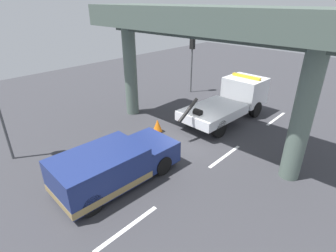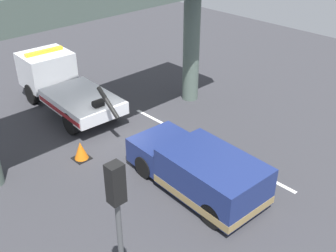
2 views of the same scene
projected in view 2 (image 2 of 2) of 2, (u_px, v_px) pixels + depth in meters
The scene contains 9 objects.
ground_plane at pixel (116, 139), 17.29m from camera, with size 60.00×40.00×0.10m, color #38383D.
lane_stripe_west at pixel (265, 176), 14.86m from camera, with size 2.60×0.16×0.01m, color silver.
lane_stripe_mid at pixel (156, 120), 18.64m from camera, with size 2.60×0.16×0.01m, color silver.
lane_stripe_east at pixel (83, 82), 22.41m from camera, with size 2.60×0.16×0.01m, color silver.
tow_truck_white at pixel (61, 83), 19.36m from camera, with size 7.30×2.67×2.46m.
towed_van_green at pixel (200, 171), 13.83m from camera, with size 5.29×2.42×1.58m.
overpass_structure at pixel (98, 2), 14.81m from camera, with size 3.60×12.21×6.57m.
traffic_light_near at pixel (118, 214), 8.24m from camera, with size 0.39×0.32×4.57m.
traffic_cone_orange at pixel (81, 151), 15.71m from camera, with size 0.63×0.63×0.74m.
Camera 2 is at (-12.23, 8.56, 8.97)m, focal length 43.28 mm.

